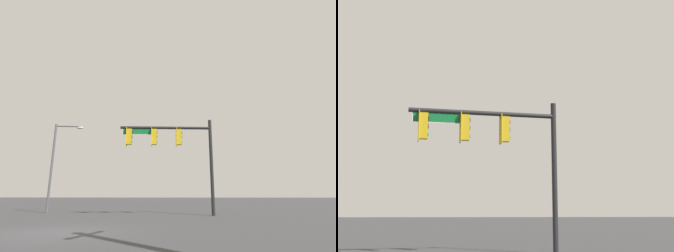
{
  "view_description": "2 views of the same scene",
  "coord_description": "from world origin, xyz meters",
  "views": [
    {
      "loc": [
        -4.7,
        9.69,
        1.27
      ],
      "look_at": [
        -3.48,
        -8.39,
        6.11
      ],
      "focal_mm": 28.0,
      "sensor_mm": 36.0,
      "label": 1
    },
    {
      "loc": [
        -1.75,
        11.44,
        1.7
      ],
      "look_at": [
        -4.21,
        -7.73,
        5.31
      ],
      "focal_mm": 50.0,
      "sensor_mm": 36.0,
      "label": 2
    }
  ],
  "objects": [
    {
      "name": "street_lamp",
      "position": [
        5.7,
        -10.69,
        4.11
      ],
      "size": [
        2.27,
        0.56,
        7.03
      ],
      "color": "#4C4C51",
      "rests_on": "ground_plane"
    },
    {
      "name": "signal_pole_near",
      "position": [
        -3.91,
        -8.4,
        4.81
      ],
      "size": [
        6.48,
        0.98,
        6.57
      ],
      "color": "black",
      "rests_on": "ground_plane"
    },
    {
      "name": "ground_plane",
      "position": [
        0.0,
        0.0,
        0.0
      ],
      "size": [
        400.0,
        400.0,
        0.0
      ],
      "primitive_type": "plane",
      "color": "#38383A"
    }
  ]
}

